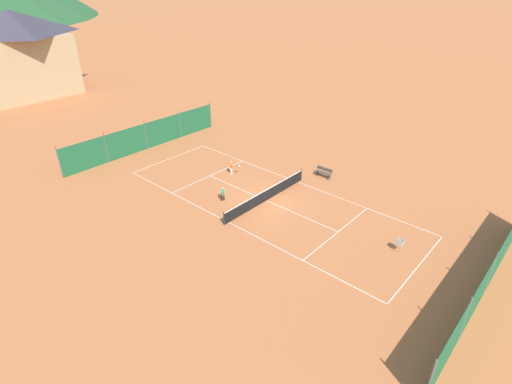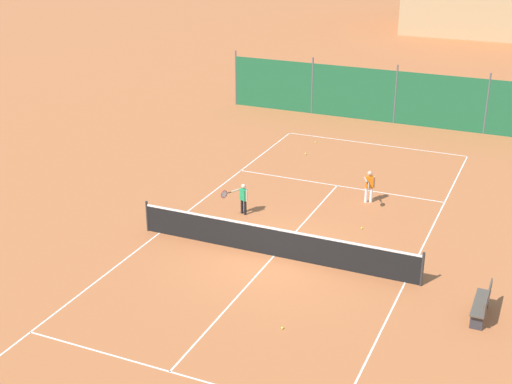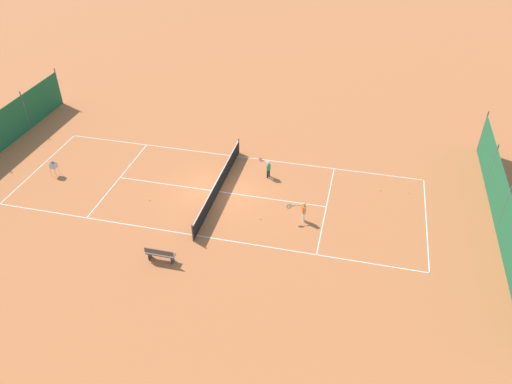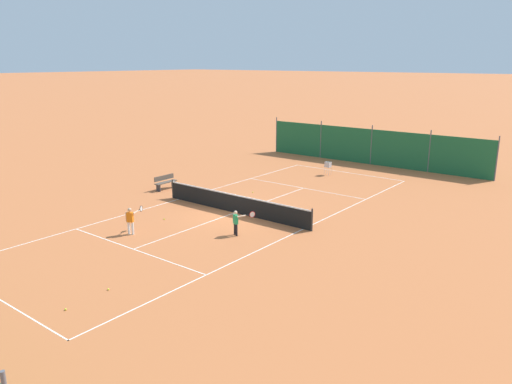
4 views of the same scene
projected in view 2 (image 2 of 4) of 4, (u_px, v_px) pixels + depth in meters
ground_plane at (274, 256)px, 22.08m from camera, size 600.00×600.00×0.00m
court_line_markings at (274, 256)px, 22.08m from camera, size 8.25×23.85×0.01m
tennis_net at (274, 241)px, 21.89m from camera, size 9.18×0.08×1.06m
windscreen_fence_far at (395, 97)px, 34.70m from camera, size 17.28×0.08×2.90m
player_near_service at (242, 197)px, 24.76m from camera, size 0.70×0.85×1.13m
player_far_baseline at (369, 185)px, 25.68m from camera, size 0.44×1.05×1.22m
tennis_ball_service_box at (362, 228)px, 23.87m from camera, size 0.07×0.07×0.07m
tennis_ball_mid_court at (306, 154)px, 30.84m from camera, size 0.07×0.07×0.07m
tennis_ball_alley_left at (315, 142)px, 32.30m from camera, size 0.07×0.07×0.07m
tennis_ball_by_net_right at (282, 328)px, 18.31m from camera, size 0.07×0.07×0.07m
courtside_bench at (482, 303)px, 18.64m from camera, size 0.36×1.50×0.84m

